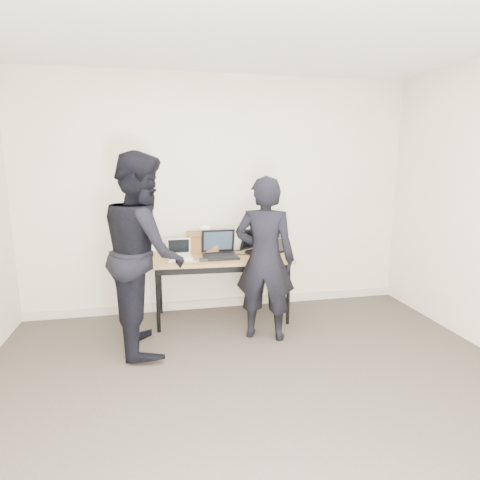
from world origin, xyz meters
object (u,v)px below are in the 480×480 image
object	(u,v)px
laptop_beige	(180,255)
person_observer	(144,252)
laptop_right	(261,247)
desk	(222,262)
equipment_box	(272,244)
leather_satchel	(203,242)
person_typist	(265,259)
laptop_center	(220,251)

from	to	relation	value
laptop_beige	person_observer	xyz separation A→B (m)	(-0.35, -0.50, 0.16)
laptop_beige	laptop_right	distance (m)	0.94
desk	laptop_beige	distance (m)	0.47
equipment_box	leather_satchel	bearing A→B (deg)	177.48
laptop_beige	person_typist	size ratio (longest dim) A/B	0.17
laptop_beige	leather_satchel	size ratio (longest dim) A/B	0.70
laptop_center	person_typist	size ratio (longest dim) A/B	0.23
leather_satchel	laptop_right	bearing A→B (deg)	1.66
laptop_right	equipment_box	world-z (taller)	laptop_right
laptop_right	equipment_box	bearing A→B (deg)	-11.80
laptop_beige	leather_satchel	xyz separation A→B (m)	(0.27, 0.23, 0.09)
leather_satchel	laptop_center	bearing A→B (deg)	-43.67
desk	laptop_center	distance (m)	0.13
laptop_right	person_typist	bearing A→B (deg)	-133.51
desk	laptop_right	world-z (taller)	laptop_right
laptop_center	person_typist	bearing A→B (deg)	-57.95
laptop_center	leather_satchel	size ratio (longest dim) A/B	0.97
leather_satchel	person_typist	xyz separation A→B (m)	(0.52, -0.77, -0.04)
laptop_center	person_observer	size ratio (longest dim) A/B	0.20
desk	person_typist	bearing A→B (deg)	-55.05
laptop_beige	person_observer	world-z (taller)	person_observer
leather_satchel	person_observer	distance (m)	0.97
laptop_right	person_observer	size ratio (longest dim) A/B	0.27
desk	leather_satchel	size ratio (longest dim) A/B	3.98
leather_satchel	equipment_box	xyz separation A→B (m)	(0.81, -0.04, -0.05)
leather_satchel	equipment_box	size ratio (longest dim) A/B	1.42
desk	person_typist	distance (m)	0.66
person_typist	person_observer	bearing A→B (deg)	21.42
laptop_right	equipment_box	size ratio (longest dim) A/B	1.87
person_observer	laptop_center	bearing A→B (deg)	-64.29
laptop_center	laptop_beige	bearing A→B (deg)	-179.04
laptop_right	leather_satchel	xyz separation A→B (m)	(-0.66, 0.09, 0.06)
laptop_center	laptop_right	distance (m)	0.51
laptop_right	leather_satchel	size ratio (longest dim) A/B	1.32
laptop_beige	equipment_box	world-z (taller)	laptop_beige
laptop_center	person_typist	xyz separation A→B (m)	(0.36, -0.56, 0.02)
desk	laptop_center	size ratio (longest dim) A/B	4.10
laptop_center	laptop_right	xyz separation A→B (m)	(0.49, 0.12, -0.00)
desk	leather_satchel	bearing A→B (deg)	131.31
desk	laptop_right	bearing A→B (deg)	18.76
person_typist	laptop_center	bearing A→B (deg)	-33.77
equipment_box	person_observer	size ratio (longest dim) A/B	0.15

